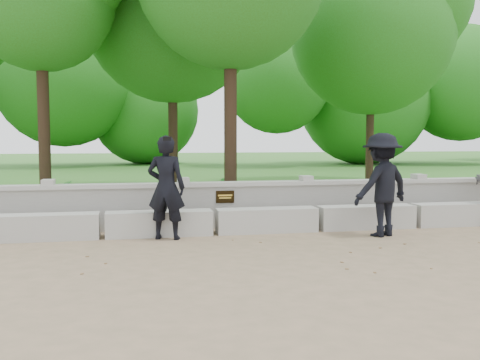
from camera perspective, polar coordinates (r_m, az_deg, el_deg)
name	(u,v)px	position (r m, az deg, el deg)	size (l,w,h in m)	color
ground	(233,256)	(8.09, -0.76, -8.13)	(80.00, 80.00, 0.00)	#927559
lawn	(170,178)	(21.87, -7.45, 0.20)	(40.00, 22.00, 0.25)	#22681F
concrete_bench	(214,222)	(9.89, -2.77, -4.47)	(11.90, 0.45, 0.45)	#ACAAA3
parapet_wall	(209,204)	(10.54, -3.34, -2.60)	(12.50, 0.35, 0.90)	#A29F99
man_main	(166,187)	(9.37, -7.88, -0.79)	(0.77, 0.71, 1.82)	black
visitor_mid	(382,185)	(9.93, 14.88, -0.49)	(1.37, 1.07, 1.86)	black
tree_center	(172,2)	(16.10, -7.29, 18.32)	(4.98, 4.98, 7.86)	#382619
tree_right	(372,21)	(18.92, 13.91, 16.10)	(5.36, 5.36, 8.03)	#382619
shrub_b	(225,189)	(13.05, -1.61, -0.98)	(0.29, 0.24, 0.53)	#267129
shrub_c	(302,195)	(11.75, 6.66, -1.64)	(0.47, 0.41, 0.53)	#267129
shrub_d	(67,194)	(12.24, -18.02, -1.43)	(0.33, 0.30, 0.59)	#267129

